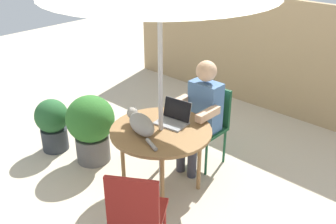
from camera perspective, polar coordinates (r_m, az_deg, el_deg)
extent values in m
plane|color=beige|center=(4.10, -0.97, -11.36)|extent=(14.00, 14.00, 0.00)
cube|color=tan|center=(5.60, 17.01, 7.48)|extent=(5.55, 0.08, 1.61)
cylinder|color=olive|center=(3.72, -1.05, -2.78)|extent=(0.99, 0.99, 0.03)
cylinder|color=olive|center=(3.93, 4.64, -7.23)|extent=(0.04, 0.04, 0.69)
cylinder|color=olive|center=(4.23, -1.13, -4.49)|extent=(0.04, 0.04, 0.69)
cylinder|color=olive|center=(3.91, -6.67, -7.46)|extent=(0.04, 0.04, 0.69)
cylinder|color=olive|center=(3.59, -0.85, -10.78)|extent=(0.04, 0.04, 0.69)
cylinder|color=#B7B7BC|center=(3.56, -1.09, 2.23)|extent=(0.04, 0.04, 2.11)
cube|color=#194C2D|center=(4.31, 5.38, -2.53)|extent=(0.40, 0.40, 0.04)
cube|color=#194C2D|center=(4.33, 6.97, 1.09)|extent=(0.40, 0.04, 0.44)
cylinder|color=#194C2D|center=(4.46, 8.33, -5.01)|extent=(0.03, 0.03, 0.42)
cylinder|color=#194C2D|center=(4.63, 4.89, -3.55)|extent=(0.03, 0.03, 0.42)
cylinder|color=#194C2D|center=(4.40, 2.14, -5.19)|extent=(0.03, 0.03, 0.42)
cylinder|color=#194C2D|center=(4.22, 5.66, -6.81)|extent=(0.03, 0.03, 0.42)
cube|color=maroon|center=(3.17, -4.25, -14.65)|extent=(0.55, 0.55, 0.04)
cube|color=maroon|center=(2.88, -5.31, -13.37)|extent=(0.36, 0.24, 0.44)
cylinder|color=maroon|center=(3.41, -0.50, -16.06)|extent=(0.03, 0.03, 0.42)
cylinder|color=maroon|center=(3.48, -6.22, -15.29)|extent=(0.03, 0.03, 0.42)
cube|color=#4C72A5|center=(4.18, 5.54, 0.93)|extent=(0.34, 0.20, 0.54)
sphere|color=#DBAD89|center=(4.02, 5.70, 6.05)|extent=(0.22, 0.22, 0.22)
cube|color=#383842|center=(4.21, 3.31, -2.09)|extent=(0.12, 0.30, 0.12)
cylinder|color=#383842|center=(4.26, 1.91, -6.09)|extent=(0.10, 0.10, 0.45)
cube|color=#383842|center=(4.13, 5.02, -2.81)|extent=(0.12, 0.30, 0.12)
cylinder|color=#383842|center=(4.17, 3.58, -6.88)|extent=(0.10, 0.10, 0.45)
cube|color=#DBAD89|center=(4.11, 1.49, 1.41)|extent=(0.08, 0.32, 0.08)
cube|color=#DBAD89|center=(3.89, 5.92, -0.28)|extent=(0.08, 0.32, 0.08)
cube|color=gray|center=(3.80, 0.46, -1.66)|extent=(0.33, 0.26, 0.02)
cube|color=black|center=(3.83, 1.35, 0.37)|extent=(0.31, 0.10, 0.20)
cube|color=gray|center=(3.84, 1.42, 0.42)|extent=(0.30, 0.10, 0.20)
ellipsoid|color=gray|center=(3.63, -3.91, -1.83)|extent=(0.44, 0.32, 0.17)
sphere|color=gray|center=(3.80, -5.30, -0.12)|extent=(0.11, 0.11, 0.11)
ellipsoid|color=white|center=(3.73, -4.57, -1.64)|extent=(0.15, 0.15, 0.09)
cylinder|color=gray|center=(3.42, -2.45, -4.80)|extent=(0.18, 0.10, 0.04)
cone|color=gray|center=(3.79, -4.91, 0.65)|extent=(0.04, 0.04, 0.03)
cone|color=gray|center=(3.77, -5.75, 0.47)|extent=(0.04, 0.04, 0.03)
cylinder|color=#33383D|center=(4.89, -16.37, -3.80)|extent=(0.31, 0.31, 0.28)
ellipsoid|color=#26592D|center=(4.75, -16.84, -0.56)|extent=(0.40, 0.40, 0.41)
cylinder|color=#595654|center=(4.57, -11.00, -5.25)|extent=(0.39, 0.39, 0.31)
ellipsoid|color=#2D6B28|center=(4.38, -11.42, -1.01)|extent=(0.54, 0.54, 0.53)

